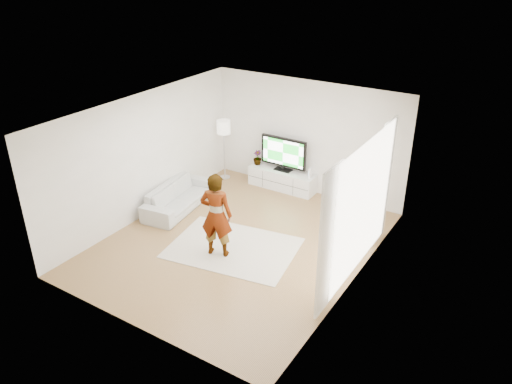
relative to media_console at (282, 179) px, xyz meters
The scene contains 17 objects.
floor 2.83m from the media_console, 79.10° to the right, with size 6.00×6.00×0.00m, color #A77D4B.
ceiling 3.80m from the media_console, 79.10° to the right, with size 6.00×6.00×0.00m, color white.
wall_left 3.58m from the media_console, 125.44° to the right, with size 0.02×6.00×2.80m, color white.
wall_right 4.26m from the media_console, 42.36° to the right, with size 0.02×6.00×2.80m, color white.
wall_back 1.29m from the media_console, 23.83° to the left, with size 5.00×0.02×2.80m, color white.
wall_front 5.90m from the media_console, 84.73° to the right, with size 5.00×0.02×2.80m, color white.
window 4.07m from the media_console, 39.29° to the right, with size 0.01×2.60×2.50m, color white.
curtain_near 4.90m from the media_console, 52.09° to the right, with size 0.04×0.70×2.60m, color white.
curtain_far 3.34m from the media_console, 21.67° to the right, with size 0.04×0.70×2.60m, color white.
media_console is the anchor object (origin of this frame).
television 0.71m from the media_console, 90.00° to the left, with size 1.23×0.24×0.86m.
game_console 0.85m from the media_console, ahead, with size 0.08×0.17×0.23m.
potted_plant 0.86m from the media_console, behind, with size 0.21×0.21×0.38m, color #3F7238.
rug 3.05m from the media_console, 79.80° to the right, with size 2.52×1.81×0.01m, color beige.
player 3.41m from the media_console, 83.21° to the right, with size 0.64×0.42×1.75m, color #334772.
sofa 2.70m from the media_console, 124.45° to the right, with size 2.04×0.80×0.59m, color silver.
floor_lamp 1.97m from the media_console, behind, with size 0.35×0.35×1.58m.
Camera 1 is at (5.00, -7.29, 5.54)m, focal length 35.00 mm.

